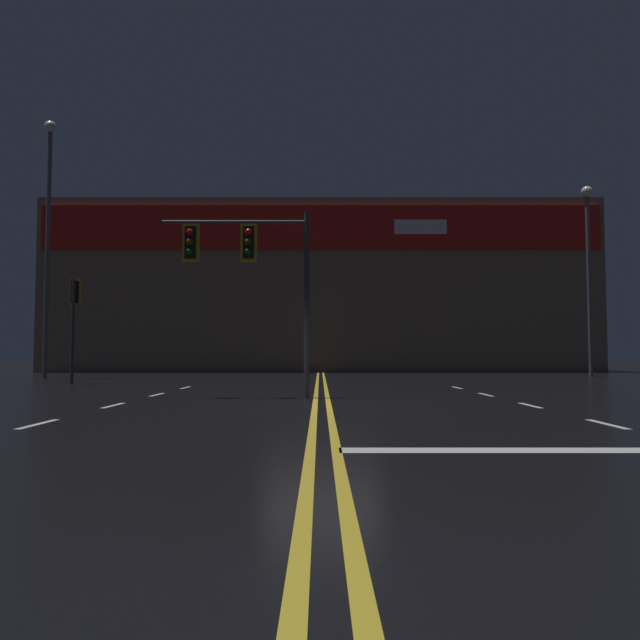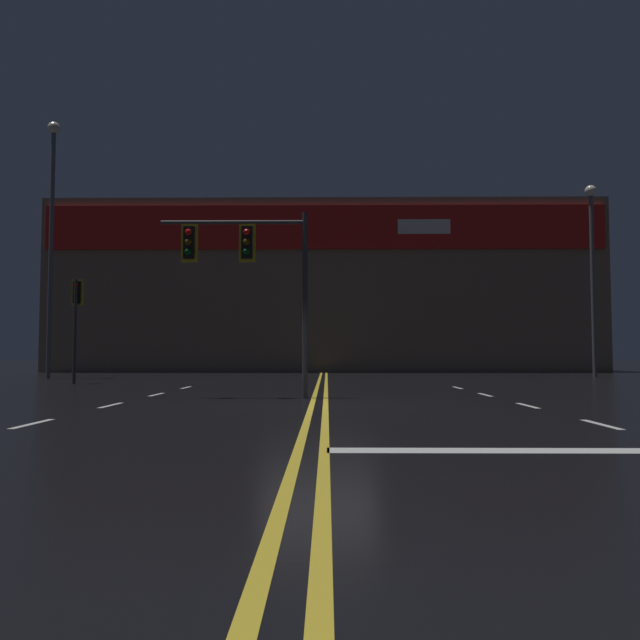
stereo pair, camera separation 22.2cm
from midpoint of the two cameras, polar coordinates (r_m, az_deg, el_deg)
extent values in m
plane|color=black|center=(13.56, 0.34, -7.83)|extent=(200.00, 200.00, 0.00)
cube|color=gold|center=(13.56, -0.30, -7.81)|extent=(0.12, 60.00, 0.01)
cube|color=gold|center=(13.56, 0.98, -7.81)|extent=(0.12, 60.00, 0.01)
cube|color=silver|center=(10.98, -24.27, -8.64)|extent=(0.12, 1.40, 0.01)
cube|color=silver|center=(14.31, -18.14, -7.41)|extent=(0.12, 1.40, 0.01)
cube|color=silver|center=(17.75, -14.38, -6.62)|extent=(0.12, 1.40, 0.01)
cube|color=silver|center=(21.24, -11.85, -6.06)|extent=(0.12, 1.40, 0.01)
cube|color=silver|center=(10.92, 24.88, -8.65)|extent=(0.12, 1.40, 0.01)
cube|color=silver|center=(14.27, 18.89, -7.42)|extent=(0.12, 1.40, 0.01)
cube|color=silver|center=(17.72, 15.22, -6.61)|extent=(0.12, 1.40, 0.01)
cube|color=silver|center=(21.21, 12.76, -6.06)|extent=(0.12, 1.40, 0.01)
cylinder|color=#38383D|center=(15.99, -0.99, 1.44)|extent=(0.14, 0.14, 4.77)
cylinder|color=#38383D|center=(16.46, -7.57, 8.85)|extent=(3.74, 0.10, 0.10)
cube|color=black|center=(16.30, -6.28, 7.02)|extent=(0.28, 0.24, 0.84)
cube|color=gold|center=(16.30, -6.28, 7.02)|extent=(0.42, 0.08, 0.99)
sphere|color=red|center=(16.20, -6.34, 8.00)|extent=(0.17, 0.17, 0.17)
sphere|color=#543707|center=(16.15, -6.35, 7.12)|extent=(0.17, 0.17, 0.17)
sphere|color=#084513|center=(16.11, -6.35, 6.24)|extent=(0.17, 0.17, 0.17)
cube|color=black|center=(16.55, -11.46, 6.91)|extent=(0.28, 0.24, 0.84)
cube|color=gold|center=(16.55, -11.46, 6.91)|extent=(0.42, 0.08, 0.99)
sphere|color=red|center=(16.44, -11.57, 7.87)|extent=(0.17, 0.17, 0.17)
sphere|color=#543707|center=(16.40, -11.58, 7.01)|extent=(0.17, 0.17, 0.17)
sphere|color=#084513|center=(16.35, -11.59, 6.14)|extent=(0.17, 0.17, 0.17)
cylinder|color=#38383D|center=(25.18, -21.27, -0.98)|extent=(0.13, 0.13, 3.93)
cube|color=black|center=(25.44, -21.05, 2.37)|extent=(0.28, 0.24, 0.84)
cube|color=gold|center=(25.44, -21.05, 2.37)|extent=(0.42, 0.08, 0.99)
sphere|color=red|center=(25.32, -21.17, 2.97)|extent=(0.17, 0.17, 0.17)
sphere|color=#543707|center=(25.30, -21.18, 2.40)|extent=(0.17, 0.17, 0.17)
sphere|color=#084513|center=(25.27, -21.19, 1.84)|extent=(0.17, 0.17, 0.17)
cylinder|color=#59595E|center=(33.80, 23.85, 2.97)|extent=(0.20, 0.20, 9.11)
sphere|color=silver|center=(34.60, 23.67, 10.76)|extent=(0.56, 0.56, 0.56)
cylinder|color=#59595E|center=(31.78, -23.20, 5.62)|extent=(0.20, 0.20, 11.63)
sphere|color=silver|center=(33.20, -22.97, 15.88)|extent=(0.56, 0.56, 0.56)
cube|color=#7A6651|center=(43.09, 0.55, 2.55)|extent=(34.90, 10.00, 10.78)
cube|color=red|center=(38.57, 0.53, 8.49)|extent=(34.20, 0.20, 2.69)
cube|color=white|center=(38.99, 9.64, 8.41)|extent=(3.20, 0.16, 0.90)
camera|label=1|loc=(0.11, -89.61, -0.02)|focal=35.00mm
camera|label=2|loc=(0.11, 90.39, 0.02)|focal=35.00mm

